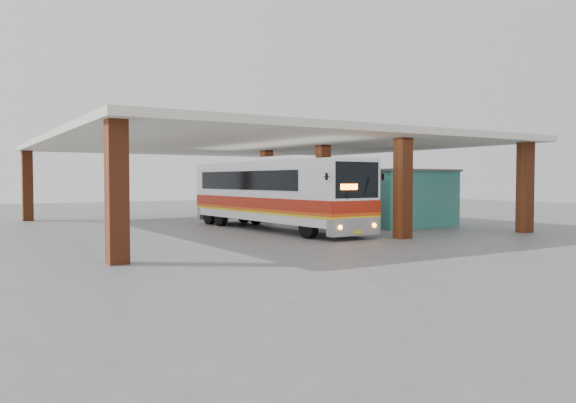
% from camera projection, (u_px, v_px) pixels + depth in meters
% --- Properties ---
extents(ground, '(90.00, 90.00, 0.00)m').
position_uv_depth(ground, '(307.00, 236.00, 25.31)').
color(ground, '#515154').
rests_on(ground, ground).
extents(brick_columns, '(20.10, 21.60, 4.35)m').
position_uv_depth(brick_columns, '(278.00, 187.00, 30.23)').
color(brick_columns, brown).
rests_on(brick_columns, ground).
extents(canopy_roof, '(21.00, 23.00, 0.30)m').
position_uv_depth(canopy_roof, '(249.00, 144.00, 30.94)').
color(canopy_roof, beige).
rests_on(canopy_roof, brick_columns).
extents(shop_building, '(5.20, 8.20, 3.11)m').
position_uv_depth(shop_building, '(376.00, 197.00, 32.58)').
color(shop_building, '#338070').
rests_on(shop_building, ground).
extents(coach_bus, '(3.33, 12.81, 3.69)m').
position_uv_depth(coach_bus, '(275.00, 194.00, 28.48)').
color(coach_bus, white).
rests_on(coach_bus, ground).
extents(motorcycle, '(1.84, 1.00, 0.92)m').
position_uv_depth(motorcycle, '(374.00, 221.00, 28.50)').
color(motorcycle, black).
rests_on(motorcycle, ground).
extents(pedestrian, '(0.67, 0.64, 1.55)m').
position_uv_depth(pedestrian, '(331.00, 218.00, 25.67)').
color(pedestrian, red).
rests_on(pedestrian, ground).
extents(red_chair, '(0.53, 0.53, 0.78)m').
position_uv_depth(red_chair, '(295.00, 214.00, 35.65)').
color(red_chair, '#AE1D12').
rests_on(red_chair, ground).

